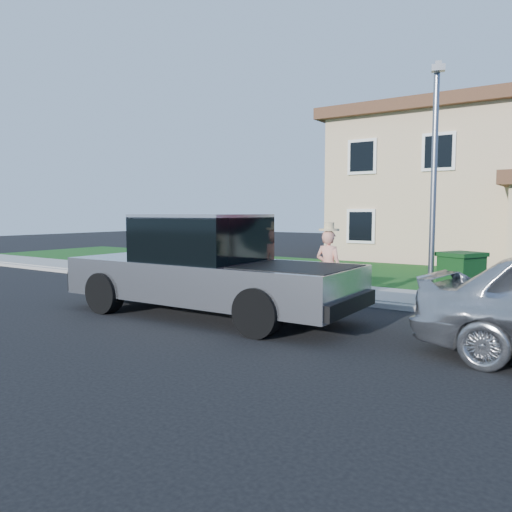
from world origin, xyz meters
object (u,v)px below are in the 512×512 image
at_px(woman, 329,267).
at_px(street_lamp, 434,176).
at_px(trash_bin, 461,280).
at_px(pickup_truck, 207,269).

relative_size(woman, street_lamp, 0.38).
xyz_separation_m(trash_bin, street_lamp, (-0.53, -0.40, 2.20)).
bearing_deg(pickup_truck, street_lamp, 33.50).
distance_m(woman, trash_bin, 2.87).
bearing_deg(woman, pickup_truck, 58.75).
bearing_deg(street_lamp, pickup_truck, -162.20).
relative_size(pickup_truck, woman, 3.37).
bearing_deg(street_lamp, woman, 172.54).
height_order(pickup_truck, trash_bin, pickup_truck).
height_order(woman, trash_bin, woman).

